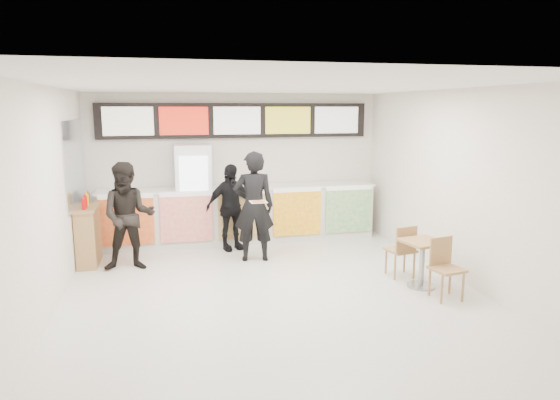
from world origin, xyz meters
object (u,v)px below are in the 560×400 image
object	(u,v)px
customer_left	(128,217)
condiment_ledge	(88,235)
customer_main	(254,206)
service_counter	(240,214)
customer_mid	(230,207)
drinks_fridge	(193,195)
cafe_table	(422,255)

from	to	relation	value
customer_left	condiment_ledge	world-z (taller)	customer_left
condiment_ledge	customer_main	bearing A→B (deg)	-8.77
service_counter	customer_mid	world-z (taller)	customer_mid
service_counter	drinks_fridge	size ratio (longest dim) A/B	2.78
customer_left	service_counter	bearing A→B (deg)	35.27
service_counter	condiment_ledge	xyz separation A→B (m)	(-2.82, -0.89, -0.05)
service_counter	cafe_table	world-z (taller)	service_counter
customer_main	service_counter	bearing A→B (deg)	-81.77
customer_left	condiment_ledge	bearing A→B (deg)	148.60
customer_main	cafe_table	xyz separation A→B (m)	(2.25, -1.94, -0.48)
service_counter	drinks_fridge	xyz separation A→B (m)	(-0.93, 0.02, 0.43)
customer_main	condiment_ledge	world-z (taller)	customer_main
customer_left	condiment_ledge	distance (m)	0.95
customer_main	customer_mid	world-z (taller)	customer_main
service_counter	customer_main	xyz separation A→B (m)	(0.04, -1.33, 0.41)
customer_main	customer_left	bearing A→B (deg)	7.63
service_counter	customer_main	size ratio (longest dim) A/B	2.83
customer_mid	condiment_ledge	xyz separation A→B (m)	(-2.54, -0.35, -0.31)
customer_main	cafe_table	size ratio (longest dim) A/B	1.28
drinks_fridge	customer_left	size ratio (longest dim) A/B	1.09
customer_mid	drinks_fridge	bearing A→B (deg)	122.93
drinks_fridge	cafe_table	world-z (taller)	drinks_fridge
service_counter	customer_left	bearing A→B (deg)	-146.83
customer_main	customer_left	world-z (taller)	customer_main
customer_main	drinks_fridge	bearing A→B (deg)	-47.57
drinks_fridge	customer_left	bearing A→B (deg)	-129.94
drinks_fridge	customer_main	size ratio (longest dim) A/B	1.02
service_counter	customer_main	world-z (taller)	customer_main
customer_main	customer_mid	distance (m)	0.86
drinks_fridge	customer_left	distance (m)	1.81
service_counter	customer_left	xyz separation A→B (m)	(-2.10, -1.37, 0.34)
service_counter	condiment_ledge	distance (m)	2.96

